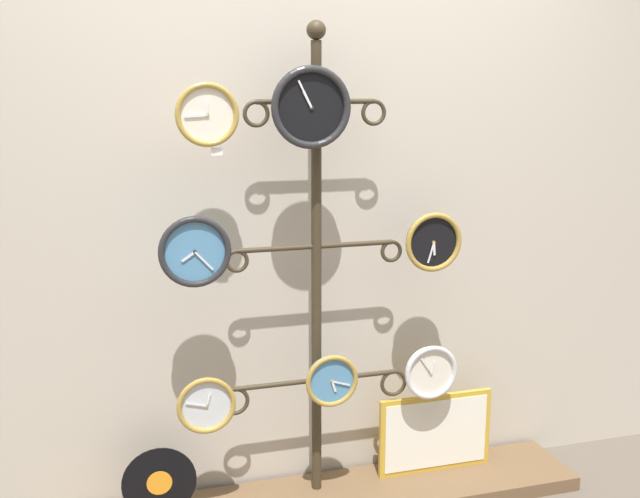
{
  "coord_description": "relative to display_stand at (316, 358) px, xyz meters",
  "views": [
    {
      "loc": [
        -0.78,
        -2.31,
        1.68
      ],
      "look_at": [
        0.0,
        0.36,
        1.08
      ],
      "focal_mm": 42.0,
      "sensor_mm": 36.0,
      "label": 1
    }
  ],
  "objects": [
    {
      "name": "clock_top_left",
      "position": [
        -0.42,
        -0.07,
        0.96
      ],
      "size": [
        0.22,
        0.04,
        0.22
      ],
      "color": "silver"
    },
    {
      "name": "shop_wall",
      "position": [
        0.0,
        0.16,
        0.77
      ],
      "size": [
        4.4,
        0.04,
        2.8
      ],
      "color": "#BCB2A3",
      "rests_on": "ground_plane"
    },
    {
      "name": "clock_top_center",
      "position": [
        -0.05,
        -0.09,
        0.99
      ],
      "size": [
        0.3,
        0.04,
        0.3
      ],
      "color": "black"
    },
    {
      "name": "clock_middle_right",
      "position": [
        0.45,
        -0.08,
        0.46
      ],
      "size": [
        0.24,
        0.04,
        0.24
      ],
      "color": "black"
    },
    {
      "name": "clock_bottom_right",
      "position": [
        0.46,
        -0.08,
        -0.08
      ],
      "size": [
        0.23,
        0.04,
        0.23
      ],
      "color": "silver"
    },
    {
      "name": "picture_frame",
      "position": [
        0.53,
        -0.0,
        -0.4
      ],
      "size": [
        0.51,
        0.02,
        0.35
      ],
      "color": "gold",
      "rests_on": "low_shelf"
    },
    {
      "name": "clock_middle_left",
      "position": [
        -0.48,
        -0.09,
        0.48
      ],
      "size": [
        0.26,
        0.04,
        0.26
      ],
      "color": "#4C84B2"
    },
    {
      "name": "display_stand",
      "position": [
        0.0,
        0.0,
        0.0
      ],
      "size": [
        0.78,
        0.4,
        1.93
      ],
      "color": "#382D1E",
      "rests_on": "ground_plane"
    },
    {
      "name": "clock_bottom_center",
      "position": [
        0.03,
        -0.11,
        -0.06
      ],
      "size": [
        0.21,
        0.04,
        0.21
      ],
      "color": "#4C84B2"
    },
    {
      "name": "price_tag_upper",
      "position": [
        -0.39,
        -0.08,
        0.83
      ],
      "size": [
        0.04,
        0.0,
        0.03
      ],
      "color": "white"
    },
    {
      "name": "vinyl_record",
      "position": [
        -0.64,
        -0.04,
        -0.43
      ],
      "size": [
        0.28,
        0.01,
        0.28
      ],
      "color": "black",
      "rests_on": "low_shelf"
    },
    {
      "name": "clock_bottom_left",
      "position": [
        -0.46,
        -0.09,
        -0.11
      ],
      "size": [
        0.22,
        0.04,
        0.22
      ],
      "color": "silver"
    }
  ]
}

